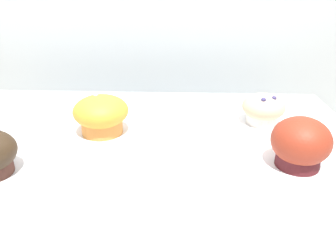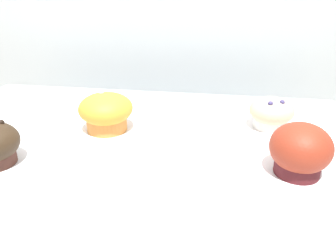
{
  "view_description": "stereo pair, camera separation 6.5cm",
  "coord_description": "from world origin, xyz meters",
  "px_view_note": "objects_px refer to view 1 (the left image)",
  "views": [
    {
      "loc": [
        0.1,
        -0.62,
        1.25
      ],
      "look_at": [
        0.08,
        -0.02,
        0.98
      ],
      "focal_mm": 35.0,
      "sensor_mm": 36.0,
      "label": 1
    },
    {
      "loc": [
        0.17,
        -0.61,
        1.25
      ],
      "look_at": [
        0.08,
        -0.02,
        0.98
      ],
      "focal_mm": 35.0,
      "sensor_mm": 36.0,
      "label": 2
    }
  ],
  "objects_px": {
    "muffin_front_left": "(263,109)",
    "serving_plate": "(137,174)",
    "muffin_front_center": "(300,144)",
    "muffin_back_right": "(101,114)"
  },
  "relations": [
    {
      "from": "muffin_front_left",
      "to": "serving_plate",
      "type": "bearing_deg",
      "value": -137.76
    },
    {
      "from": "muffin_front_center",
      "to": "muffin_back_right",
      "type": "xyz_separation_m",
      "value": [
        -0.39,
        0.13,
        -0.0
      ]
    },
    {
      "from": "muffin_back_right",
      "to": "serving_plate",
      "type": "distance_m",
      "value": 0.2
    },
    {
      "from": "muffin_front_center",
      "to": "muffin_front_left",
      "type": "distance_m",
      "value": 0.19
    },
    {
      "from": "muffin_back_right",
      "to": "muffin_front_center",
      "type": "bearing_deg",
      "value": -17.9
    },
    {
      "from": "muffin_front_left",
      "to": "muffin_front_center",
      "type": "bearing_deg",
      "value": -83.55
    },
    {
      "from": "muffin_front_center",
      "to": "muffin_back_right",
      "type": "bearing_deg",
      "value": 162.1
    },
    {
      "from": "muffin_front_center",
      "to": "muffin_front_left",
      "type": "relative_size",
      "value": 1.06
    },
    {
      "from": "muffin_back_right",
      "to": "serving_plate",
      "type": "bearing_deg",
      "value": -60.08
    },
    {
      "from": "muffin_front_left",
      "to": "serving_plate",
      "type": "distance_m",
      "value": 0.36
    }
  ]
}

